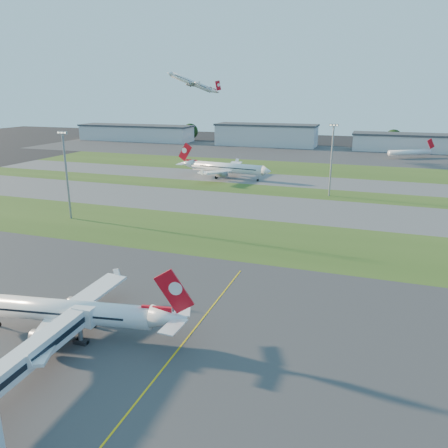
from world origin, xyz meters
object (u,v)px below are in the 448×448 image
at_px(jet_bridge, 23,360).
at_px(airliner_taxiing, 226,168).
at_px(light_mast_west, 66,170).
at_px(airliner_parked, 67,312).
at_px(mini_jet_near, 410,152).
at_px(light_mast_centre, 332,155).

distance_m(jet_bridge, airliner_taxiing, 145.00).
bearing_deg(light_mast_west, jet_bridge, -56.09).
bearing_deg(light_mast_west, airliner_taxiing, 72.93).
bearing_deg(airliner_parked, mini_jet_near, 65.15).
distance_m(mini_jet_near, light_mast_centre, 119.17).
xyz_separation_m(jet_bridge, airliner_parked, (-3.25, 12.61, -0.23)).
distance_m(jet_bridge, light_mast_centre, 126.17).
bearing_deg(mini_jet_near, light_mast_centre, -136.46).
relative_size(airliner_parked, airliner_taxiing, 0.82).
relative_size(mini_jet_near, light_mast_centre, 0.99).
height_order(jet_bridge, light_mast_west, light_mast_west).
xyz_separation_m(airliner_taxiing, mini_jet_near, (80.01, 93.71, -1.29)).
height_order(airliner_taxiing, light_mast_centre, light_mast_centre).
relative_size(jet_bridge, mini_jet_near, 1.05).
xyz_separation_m(airliner_parked, light_mast_centre, (28.06, 110.63, 11.04)).
bearing_deg(mini_jet_near, airliner_taxiing, -160.60).
xyz_separation_m(jet_bridge, light_mast_west, (-45.19, 67.24, 10.81)).
bearing_deg(airliner_taxiing, light_mast_centre, 163.97).
bearing_deg(mini_jet_near, light_mast_west, -151.44).
xyz_separation_m(airliner_parked, mini_jet_near, (61.44, 224.45, -0.50)).
bearing_deg(airliner_parked, airliner_taxiing, 88.54).
xyz_separation_m(mini_jet_near, light_mast_centre, (-33.38, -113.82, 11.53)).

